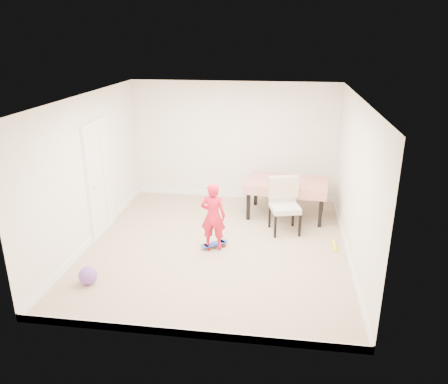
# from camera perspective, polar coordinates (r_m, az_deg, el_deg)

# --- Properties ---
(ground) EXTENTS (5.00, 5.00, 0.00)m
(ground) POSITION_cam_1_polar(r_m,az_deg,el_deg) (7.78, -0.94, -7.05)
(ground) COLOR tan
(ground) RESTS_ON ground
(ceiling) EXTENTS (4.50, 5.00, 0.04)m
(ceiling) POSITION_cam_1_polar(r_m,az_deg,el_deg) (6.99, -1.06, 12.11)
(ceiling) COLOR white
(ceiling) RESTS_ON wall_back
(wall_back) EXTENTS (4.50, 0.04, 2.60)m
(wall_back) POSITION_cam_1_polar(r_m,az_deg,el_deg) (9.65, 1.30, 6.59)
(wall_back) COLOR silver
(wall_back) RESTS_ON ground
(wall_front) EXTENTS (4.50, 0.04, 2.60)m
(wall_front) POSITION_cam_1_polar(r_m,az_deg,el_deg) (5.03, -5.42, -6.59)
(wall_front) COLOR silver
(wall_front) RESTS_ON ground
(wall_left) EXTENTS (0.04, 5.00, 2.60)m
(wall_left) POSITION_cam_1_polar(r_m,az_deg,el_deg) (7.93, -17.15, 2.69)
(wall_left) COLOR silver
(wall_left) RESTS_ON ground
(wall_right) EXTENTS (0.04, 5.00, 2.60)m
(wall_right) POSITION_cam_1_polar(r_m,az_deg,el_deg) (7.29, 16.59, 1.25)
(wall_right) COLOR silver
(wall_right) RESTS_ON ground
(door) EXTENTS (0.11, 0.94, 2.11)m
(door) POSITION_cam_1_polar(r_m,az_deg,el_deg) (8.27, -16.06, 1.49)
(door) COLOR white
(door) RESTS_ON ground
(baseboard_back) EXTENTS (4.50, 0.02, 0.12)m
(baseboard_back) POSITION_cam_1_polar(r_m,az_deg,el_deg) (10.02, 1.25, -0.30)
(baseboard_back) COLOR white
(baseboard_back) RESTS_ON ground
(baseboard_front) EXTENTS (4.50, 0.02, 0.12)m
(baseboard_front) POSITION_cam_1_polar(r_m,az_deg,el_deg) (5.68, -5.02, -17.89)
(baseboard_front) COLOR white
(baseboard_front) RESTS_ON ground
(baseboard_left) EXTENTS (0.02, 5.00, 0.12)m
(baseboard_left) POSITION_cam_1_polar(r_m,az_deg,el_deg) (8.37, -16.35, -5.43)
(baseboard_left) COLOR white
(baseboard_left) RESTS_ON ground
(baseboard_right) EXTENTS (0.02, 5.00, 0.12)m
(baseboard_right) POSITION_cam_1_polar(r_m,az_deg,el_deg) (7.76, 15.76, -7.44)
(baseboard_right) COLOR white
(baseboard_right) RESTS_ON ground
(dining_table) EXTENTS (1.71, 1.19, 0.75)m
(dining_table) POSITION_cam_1_polar(r_m,az_deg,el_deg) (8.99, 8.15, -0.79)
(dining_table) COLOR red
(dining_table) RESTS_ON ground
(dining_chair) EXTENTS (0.71, 0.77, 1.04)m
(dining_chair) POSITION_cam_1_polar(r_m,az_deg,el_deg) (8.19, 7.98, -1.86)
(dining_chair) COLOR silver
(dining_chair) RESTS_ON ground
(skateboard) EXTENTS (0.52, 0.46, 0.08)m
(skateboard) POSITION_cam_1_polar(r_m,az_deg,el_deg) (7.72, -1.26, -6.96)
(skateboard) COLOR blue
(skateboard) RESTS_ON ground
(child) EXTENTS (0.44, 0.30, 1.18)m
(child) POSITION_cam_1_polar(r_m,az_deg,el_deg) (7.43, -1.44, -3.41)
(child) COLOR red
(child) RESTS_ON ground
(balloon) EXTENTS (0.28, 0.28, 0.28)m
(balloon) POSITION_cam_1_polar(r_m,az_deg,el_deg) (6.94, -17.36, -10.36)
(balloon) COLOR purple
(balloon) RESTS_ON ground
(foam_toy) EXTENTS (0.07, 0.40, 0.06)m
(foam_toy) POSITION_cam_1_polar(r_m,az_deg,el_deg) (7.97, 14.24, -6.79)
(foam_toy) COLOR #FDF51A
(foam_toy) RESTS_ON ground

